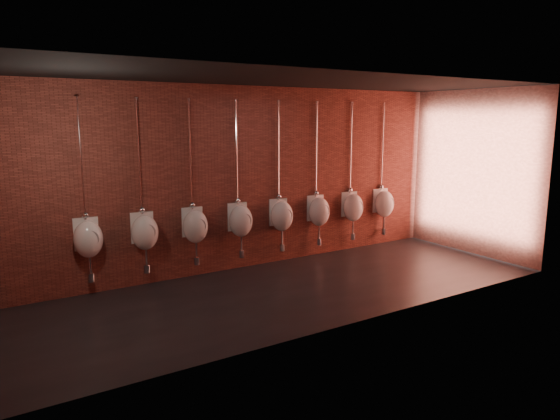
{
  "coord_description": "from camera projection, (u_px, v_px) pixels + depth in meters",
  "views": [
    {
      "loc": [
        -4.09,
        -6.23,
        2.64
      ],
      "look_at": [
        0.34,
        0.9,
        1.1
      ],
      "focal_mm": 32.0,
      "sensor_mm": 36.0,
      "label": 1
    }
  ],
  "objects": [
    {
      "name": "ground",
      "position": [
        292.0,
        290.0,
        7.8
      ],
      "size": [
        8.5,
        8.5,
        0.0
      ],
      "primitive_type": "plane",
      "color": "black",
      "rests_on": "ground"
    },
    {
      "name": "room_shell",
      "position": [
        293.0,
        161.0,
        7.44
      ],
      "size": [
        8.54,
        3.04,
        3.22
      ],
      "color": "black",
      "rests_on": "ground"
    },
    {
      "name": "urinal_0",
      "position": [
        88.0,
        238.0,
        7.36
      ],
      "size": [
        0.46,
        0.41,
        2.72
      ],
      "color": "white",
      "rests_on": "ground"
    },
    {
      "name": "urinal_1",
      "position": [
        145.0,
        231.0,
        7.79
      ],
      "size": [
        0.46,
        0.41,
        2.72
      ],
      "color": "white",
      "rests_on": "ground"
    },
    {
      "name": "urinal_2",
      "position": [
        195.0,
        225.0,
        8.23
      ],
      "size": [
        0.46,
        0.41,
        2.72
      ],
      "color": "white",
      "rests_on": "ground"
    },
    {
      "name": "urinal_3",
      "position": [
        241.0,
        220.0,
        8.67
      ],
      "size": [
        0.46,
        0.41,
        2.72
      ],
      "color": "white",
      "rests_on": "ground"
    },
    {
      "name": "urinal_4",
      "position": [
        282.0,
        215.0,
        9.1
      ],
      "size": [
        0.46,
        0.41,
        2.72
      ],
      "color": "white",
      "rests_on": "ground"
    },
    {
      "name": "urinal_5",
      "position": [
        319.0,
        211.0,
        9.54
      ],
      "size": [
        0.46,
        0.41,
        2.72
      ],
      "color": "white",
      "rests_on": "ground"
    },
    {
      "name": "urinal_6",
      "position": [
        353.0,
        207.0,
        9.98
      ],
      "size": [
        0.46,
        0.41,
        2.72
      ],
      "color": "white",
      "rests_on": "ground"
    },
    {
      "name": "urinal_7",
      "position": [
        384.0,
        203.0,
        10.42
      ],
      "size": [
        0.46,
        0.41,
        2.72
      ],
      "color": "white",
      "rests_on": "ground"
    }
  ]
}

